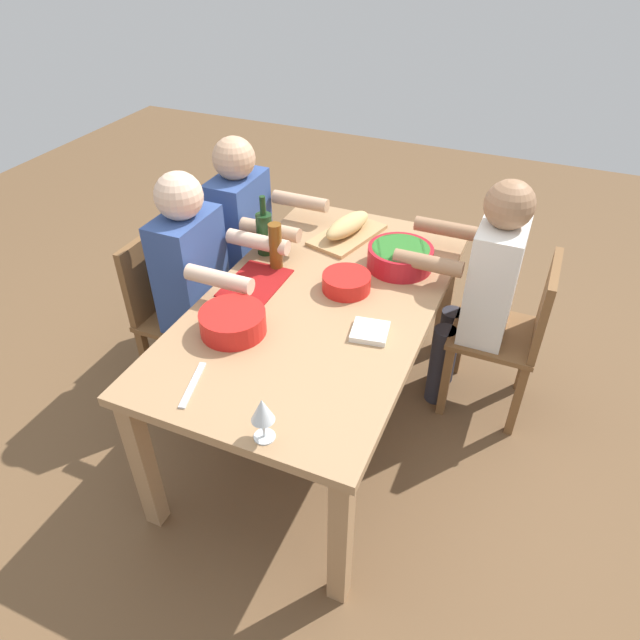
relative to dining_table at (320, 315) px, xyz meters
The scene contains 19 objects.
ground_plane 0.65m from the dining_table, ahead, with size 8.00×8.00×0.00m, color brown.
dining_table is the anchor object (origin of this frame).
chair_near_left 0.93m from the dining_table, 120.31° to the right, with size 0.40×0.40×0.85m.
diner_near_left 0.77m from the dining_table, 127.27° to the right, with size 0.41×0.53×1.20m.
chair_far_left 0.93m from the dining_table, 120.31° to the left, with size 0.40×0.40×0.85m.
diner_far_left 0.77m from the dining_table, 127.27° to the left, with size 0.41×0.53×1.20m.
chair_near_center 0.81m from the dining_table, 90.00° to the right, with size 0.40×0.40×0.85m.
diner_near_center 0.61m from the dining_table, 90.00° to the right, with size 0.41×0.53×1.20m.
serving_bowl_fruit 0.43m from the dining_table, 33.72° to the right, with size 0.26×0.26×0.09m.
serving_bowl_salad 0.19m from the dining_table, 146.18° to the left, with size 0.21×0.21×0.07m.
serving_bowl_greens 0.47m from the dining_table, 148.64° to the left, with size 0.30×0.30×0.10m.
cutting_board 0.57m from the dining_table, behind, with size 0.40×0.22×0.02m, color tan.
bread_loaf 0.58m from the dining_table, behind, with size 0.32×0.11×0.09m, color tan.
wine_bottle 0.51m from the dining_table, 123.25° to the right, with size 0.08×0.08×0.29m.
beer_bottle 0.38m from the dining_table, 119.01° to the right, with size 0.06×0.06×0.22m, color brown.
wine_glass 0.81m from the dining_table, 10.20° to the left, with size 0.08×0.08×0.17m.
placemat_near_center 0.32m from the dining_table, 90.00° to the right, with size 0.32×0.23×0.01m, color maroon.
carving_knife 0.70m from the dining_table, 17.00° to the right, with size 0.23×0.02×0.01m, color silver.
napkin_stack 0.32m from the dining_table, 62.47° to the left, with size 0.14×0.14×0.02m, color white.
Camera 1 is at (1.83, 0.78, 2.13)m, focal length 32.06 mm.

